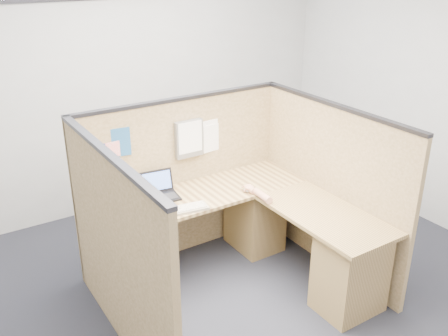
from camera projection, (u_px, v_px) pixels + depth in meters
floor at (243, 302)px, 4.16m from camera, size 5.00×5.00×0.00m
wall_back at (126, 83)px, 5.35m from camera, size 5.00×0.00×5.00m
cubicle_partitions at (215, 200)px, 4.19m from camera, size 2.06×1.83×1.53m
l_desk at (242, 240)px, 4.32m from camera, size 1.95×1.75×0.73m
laptop at (159, 191)px, 4.33m from camera, size 0.31×0.31×0.21m
keyboard at (183, 209)px, 4.09m from camera, size 0.44×0.21×0.03m
mouse at (249, 190)px, 4.42m from camera, size 0.11×0.08×0.04m
hand_forearm at (258, 193)px, 4.32m from camera, size 0.10×0.35×0.07m
blue_poster at (120, 142)px, 4.13m from camera, size 0.18×0.03×0.25m
american_flag at (105, 153)px, 4.08m from camera, size 0.21×0.01×0.36m
file_holder at (189, 139)px, 4.46m from camera, size 0.27×0.05×0.34m
paper_left at (213, 138)px, 4.63m from camera, size 0.21×0.03×0.26m
paper_right at (209, 136)px, 4.60m from camera, size 0.23×0.02×0.30m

